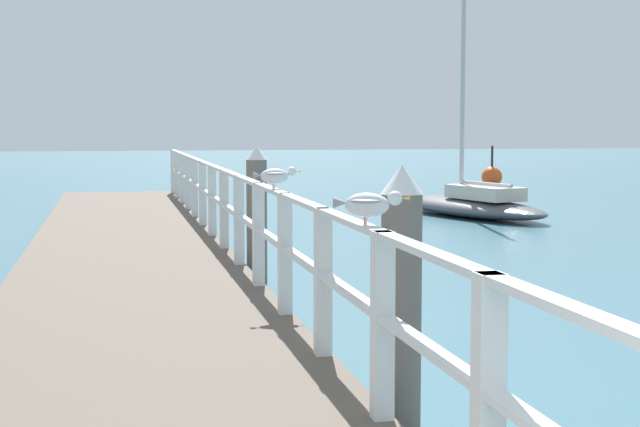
% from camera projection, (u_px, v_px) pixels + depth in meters
% --- Properties ---
extents(pier_deck, '(2.83, 24.53, 0.36)m').
position_uv_depth(pier_deck, '(129.00, 263.00, 13.46)').
color(pier_deck, brown).
rests_on(pier_deck, ground_plane).
extents(pier_railing, '(0.12, 23.05, 1.12)m').
position_uv_depth(pier_railing, '(224.00, 200.00, 13.66)').
color(pier_railing, silver).
rests_on(pier_railing, pier_deck).
extents(dock_piling_near, '(0.29, 0.29, 1.83)m').
position_uv_depth(dock_piling_near, '(401.00, 297.00, 6.62)').
color(dock_piling_near, '#6B6056').
rests_on(dock_piling_near, ground_plane).
extents(dock_piling_far, '(0.29, 0.29, 1.83)m').
position_uv_depth(dock_piling_far, '(257.00, 211.00, 13.18)').
color(dock_piling_far, '#6B6056').
rests_on(dock_piling_far, ground_plane).
extents(seagull_foreground, '(0.44, 0.26, 0.21)m').
position_uv_depth(seagull_foreground, '(368.00, 203.00, 5.98)').
color(seagull_foreground, white).
rests_on(seagull_foreground, pier_railing).
extents(seagull_background, '(0.48, 0.20, 0.21)m').
position_uv_depth(seagull_background, '(275.00, 175.00, 9.38)').
color(seagull_background, white).
rests_on(seagull_background, pier_railing).
extents(boat_2, '(2.86, 5.57, 5.64)m').
position_uv_depth(boat_2, '(470.00, 204.00, 22.29)').
color(boat_2, '#4C4C51').
rests_on(boat_2, ground_plane).
extents(channel_buoy, '(0.70, 0.70, 1.40)m').
position_uv_depth(channel_buoy, '(492.00, 177.00, 32.83)').
color(channel_buoy, '#E54C19').
rests_on(channel_buoy, ground_plane).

